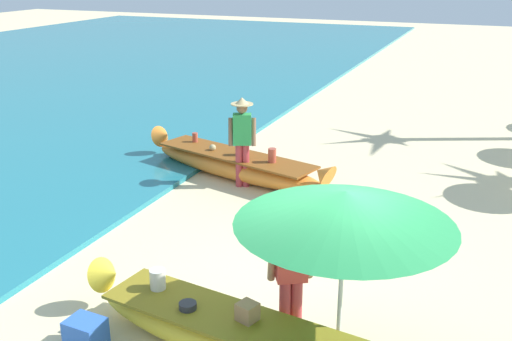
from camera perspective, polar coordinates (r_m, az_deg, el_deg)
ground_plane at (r=7.94m, az=4.36°, el=-13.95°), size 80.00×80.00×0.00m
boat_yellow_foreground at (r=7.16m, az=-2.77°, el=-15.32°), size 4.11×1.29×0.81m
boat_orange_midground at (r=12.57m, az=-1.98°, el=0.57°), size 4.70×1.95×0.84m
person_vendor_hatted at (r=11.85m, az=-1.33°, el=3.34°), size 0.59×0.44×1.85m
person_tourist_customer at (r=7.06m, az=3.42°, el=-9.73°), size 0.57×0.45×1.64m
patio_umbrella_large at (r=6.26m, az=8.54°, el=-3.63°), size 2.36×2.36×2.13m
cooler_box at (r=7.59m, az=-16.02°, el=-14.82°), size 0.46×0.38×0.37m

